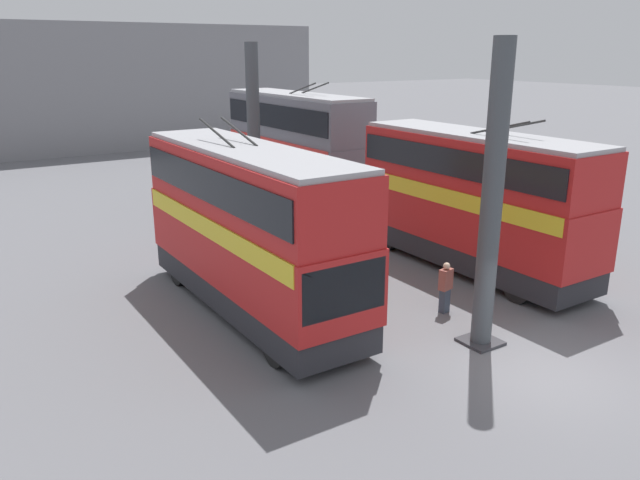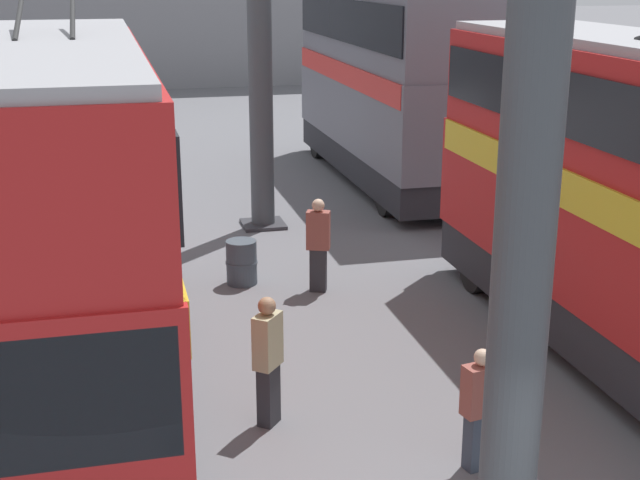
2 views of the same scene
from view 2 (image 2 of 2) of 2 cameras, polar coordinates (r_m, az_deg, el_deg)
name	(u,v)px [view 2 (image 2 of 2)]	position (r m, az deg, el deg)	size (l,w,h in m)	color
support_column_near	(526,213)	(7.77, 13.07, 1.69)	(0.97, 0.97, 7.77)	#42474C
support_column_far	(260,61)	(19.98, -3.86, 11.33)	(0.97, 0.97, 7.77)	#42474C
bus_left_far	(387,70)	(24.50, 4.32, 10.81)	(9.99, 2.54, 6.06)	black
bus_right_mid	(58,203)	(12.30, -16.41, 2.31)	(9.63, 2.54, 5.49)	black
person_by_right_row	(268,358)	(11.58, -3.35, -7.53)	(0.48, 0.45, 1.78)	#2D2D33
person_aisle_midway	(318,243)	(16.25, -0.11, -0.17)	(0.38, 0.48, 1.76)	#2D2D33
person_aisle_foreground	(480,407)	(10.81, 10.18, -10.48)	(0.32, 0.46, 1.55)	#384251
oil_drum	(242,262)	(16.86, -5.04, -1.43)	(0.61, 0.61, 0.85)	#424C56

